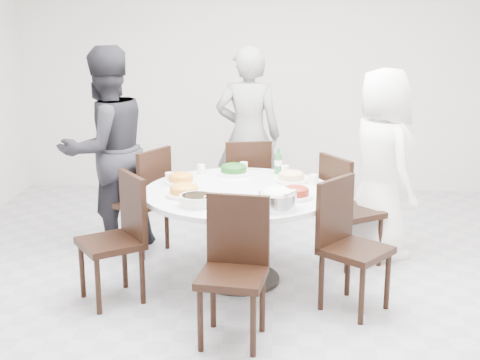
# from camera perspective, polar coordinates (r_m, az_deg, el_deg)

# --- Properties ---
(floor) EXTENTS (6.00, 6.00, 0.01)m
(floor) POSITION_cam_1_polar(r_m,az_deg,el_deg) (5.22, 2.86, -9.53)
(floor) COLOR #AEADB2
(floor) RESTS_ON ground
(wall_back) EXTENTS (6.00, 0.01, 2.80)m
(wall_back) POSITION_cam_1_polar(r_m,az_deg,el_deg) (7.80, 3.16, 9.22)
(wall_back) COLOR silver
(wall_back) RESTS_ON ground
(wall_front) EXTENTS (6.00, 0.01, 2.80)m
(wall_front) POSITION_cam_1_polar(r_m,az_deg,el_deg) (1.92, 2.71, -8.18)
(wall_front) COLOR silver
(wall_front) RESTS_ON ground
(dining_table) EXTENTS (1.50, 1.50, 0.75)m
(dining_table) POSITION_cam_1_polar(r_m,az_deg,el_deg) (5.30, -0.03, -4.80)
(dining_table) COLOR white
(dining_table) RESTS_ON floor
(chair_ne) EXTENTS (0.58, 0.58, 0.95)m
(chair_ne) POSITION_cam_1_polar(r_m,az_deg,el_deg) (5.70, 9.58, -2.51)
(chair_ne) COLOR black
(chair_ne) RESTS_ON floor
(chair_n) EXTENTS (0.49, 0.49, 0.95)m
(chair_n) POSITION_cam_1_polar(r_m,az_deg,el_deg) (6.31, 0.47, -0.61)
(chair_n) COLOR black
(chair_n) RESTS_ON floor
(chair_nw) EXTENTS (0.57, 0.57, 0.95)m
(chair_nw) POSITION_cam_1_polar(r_m,az_deg,el_deg) (5.97, -8.63, -1.68)
(chair_nw) COLOR black
(chair_nw) RESTS_ON floor
(chair_sw) EXTENTS (0.58, 0.58, 0.95)m
(chair_sw) POSITION_cam_1_polar(r_m,az_deg,el_deg) (5.00, -11.02, -5.06)
(chair_sw) COLOR black
(chair_sw) RESTS_ON floor
(chair_s) EXTENTS (0.48, 0.48, 0.95)m
(chair_s) POSITION_cam_1_polar(r_m,az_deg,el_deg) (4.32, -0.68, -7.99)
(chair_s) COLOR black
(chair_s) RESTS_ON floor
(chair_se) EXTENTS (0.59, 0.59, 0.95)m
(chair_se) POSITION_cam_1_polar(r_m,az_deg,el_deg) (4.84, 9.87, -5.69)
(chair_se) COLOR black
(chair_se) RESTS_ON floor
(diner_right) EXTENTS (0.79, 0.94, 1.64)m
(diner_right) POSITION_cam_1_polar(r_m,az_deg,el_deg) (5.85, 11.98, 1.33)
(diner_right) COLOR white
(diner_right) RESTS_ON floor
(diner_middle) EXTENTS (0.65, 0.42, 1.77)m
(diner_middle) POSITION_cam_1_polar(r_m,az_deg,el_deg) (6.63, 0.70, 3.78)
(diner_middle) COLOR black
(diner_middle) RESTS_ON floor
(diner_left) EXTENTS (1.11, 1.11, 1.81)m
(diner_left) POSITION_cam_1_polar(r_m,az_deg,el_deg) (6.02, -11.39, 2.57)
(diner_left) COLOR black
(diner_left) RESTS_ON floor
(dish_greens) EXTENTS (0.28, 0.28, 0.07)m
(dish_greens) POSITION_cam_1_polar(r_m,az_deg,el_deg) (5.66, -0.54, 0.83)
(dish_greens) COLOR white
(dish_greens) RESTS_ON dining_table
(dish_pale) EXTENTS (0.27, 0.27, 0.07)m
(dish_pale) POSITION_cam_1_polar(r_m,az_deg,el_deg) (5.44, 4.38, 0.22)
(dish_pale) COLOR white
(dish_pale) RESTS_ON dining_table
(dish_orange) EXTENTS (0.25, 0.25, 0.07)m
(dish_orange) POSITION_cam_1_polar(r_m,az_deg,el_deg) (5.38, -5.06, 0.03)
(dish_orange) COLOR white
(dish_orange) RESTS_ON dining_table
(dish_redbrown) EXTENTS (0.26, 0.26, 0.06)m
(dish_redbrown) POSITION_cam_1_polar(r_m,az_deg,el_deg) (4.99, 4.76, -1.19)
(dish_redbrown) COLOR white
(dish_redbrown) RESTS_ON dining_table
(dish_tofu) EXTENTS (0.28, 0.28, 0.07)m
(dish_tofu) POSITION_cam_1_polar(r_m,az_deg,el_deg) (5.04, -4.79, -0.97)
(dish_tofu) COLOR white
(dish_tofu) RESTS_ON dining_table
(rice_bowl) EXTENTS (0.27, 0.27, 0.12)m
(rice_bowl) POSITION_cam_1_polar(r_m,az_deg,el_deg) (4.70, 3.22, -1.81)
(rice_bowl) COLOR silver
(rice_bowl) RESTS_ON dining_table
(soup_bowl) EXTENTS (0.25, 0.25, 0.08)m
(soup_bowl) POSITION_cam_1_polar(r_m,az_deg,el_deg) (4.79, -3.69, -1.74)
(soup_bowl) COLOR white
(soup_bowl) RESTS_ON dining_table
(beverage_bottle) EXTENTS (0.06, 0.06, 0.22)m
(beverage_bottle) POSITION_cam_1_polar(r_m,az_deg,el_deg) (5.68, 3.29, 1.64)
(beverage_bottle) COLOR #2A6937
(beverage_bottle) RESTS_ON dining_table
(tea_cups) EXTENTS (0.07, 0.07, 0.08)m
(tea_cups) POSITION_cam_1_polar(r_m,az_deg,el_deg) (5.79, 0.40, 1.20)
(tea_cups) COLOR white
(tea_cups) RESTS_ON dining_table
(chopsticks) EXTENTS (0.24, 0.04, 0.01)m
(chopsticks) POSITION_cam_1_polar(r_m,az_deg,el_deg) (5.80, 0.67, 0.87)
(chopsticks) COLOR tan
(chopsticks) RESTS_ON dining_table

